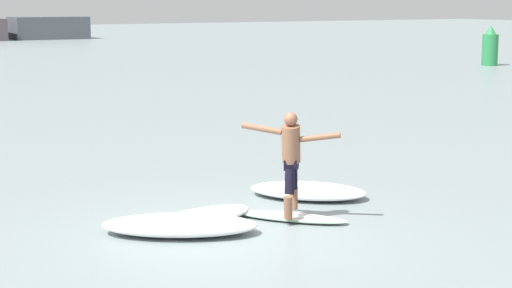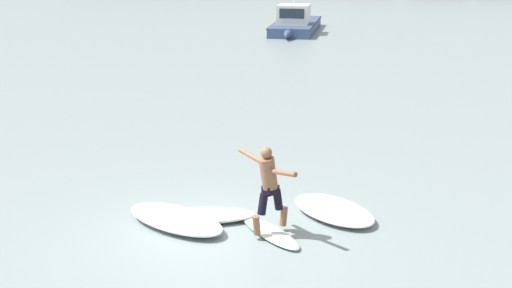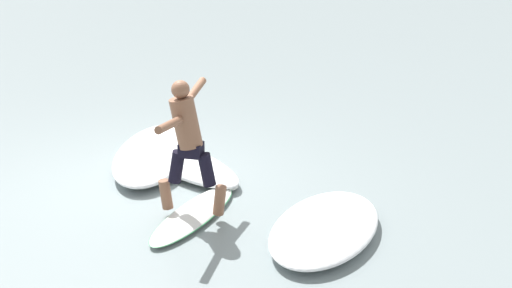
% 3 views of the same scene
% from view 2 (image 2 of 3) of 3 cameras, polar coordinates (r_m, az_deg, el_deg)
% --- Properties ---
extents(ground_plane, '(200.00, 200.00, 0.00)m').
position_cam_2_polar(ground_plane, '(13.15, -3.93, -7.18)').
color(ground_plane, gray).
extents(surfboard, '(1.52, 1.74, 0.23)m').
position_cam_2_polar(surfboard, '(13.08, 1.06, -7.03)').
color(surfboard, white).
rests_on(surfboard, ground).
extents(surfer, '(1.21, 1.04, 1.59)m').
position_cam_2_polar(surfer, '(12.68, 1.03, -3.09)').
color(surfer, brown).
rests_on(surfer, surfboard).
extents(fishing_boat_near_jetty, '(2.49, 8.79, 2.55)m').
position_cam_2_polar(fishing_boat_near_jetty, '(42.60, 3.15, 9.61)').
color(fishing_boat_near_jetty, '#374A72').
rests_on(fishing_boat_near_jetty, ground).
extents(wave_foam_at_tail, '(2.33, 1.31, 0.22)m').
position_cam_2_polar(wave_foam_at_tail, '(13.68, -4.68, -5.76)').
color(wave_foam_at_tail, white).
rests_on(wave_foam_at_tail, ground).
extents(wave_foam_at_nose, '(2.19, 2.24, 0.23)m').
position_cam_2_polar(wave_foam_at_nose, '(14.00, 6.23, -5.26)').
color(wave_foam_at_nose, white).
rests_on(wave_foam_at_nose, ground).
extents(wave_foam_beside, '(2.45, 2.03, 0.27)m').
position_cam_2_polar(wave_foam_beside, '(13.51, -6.46, -5.98)').
color(wave_foam_beside, white).
rests_on(wave_foam_beside, ground).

